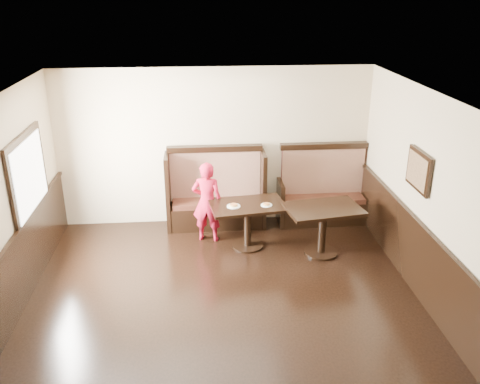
{
  "coord_description": "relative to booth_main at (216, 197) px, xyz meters",
  "views": [
    {
      "loc": [
        -0.29,
        -5.1,
        4.04
      ],
      "look_at": [
        0.35,
        2.35,
        1.0
      ],
      "focal_mm": 38.0,
      "sensor_mm": 36.0,
      "label": 1
    }
  ],
  "objects": [
    {
      "name": "table_neighbor",
      "position": [
        1.65,
        -1.24,
        0.08
      ],
      "size": [
        1.27,
        0.93,
        0.81
      ],
      "rotation": [
        0.0,
        0.0,
        0.16
      ],
      "color": "black",
      "rests_on": "ground"
    },
    {
      "name": "pizza_plate_right",
      "position": [
        0.78,
        -0.98,
        0.25
      ],
      "size": [
        0.19,
        0.19,
        0.03
      ],
      "color": "white",
      "rests_on": "table_main"
    },
    {
      "name": "child",
      "position": [
        -0.17,
        -0.6,
        0.17
      ],
      "size": [
        0.56,
        0.43,
        1.39
      ],
      "primitive_type": "imported",
      "rotation": [
        0.0,
        0.0,
        2.94
      ],
      "color": "#B3132E",
      "rests_on": "ground"
    },
    {
      "name": "ground",
      "position": [
        0.0,
        -3.3,
        -0.53
      ],
      "size": [
        7.0,
        7.0,
        0.0
      ],
      "primitive_type": "plane",
      "color": "black",
      "rests_on": "ground"
    },
    {
      "name": "booth_neighbor",
      "position": [
        1.95,
        -0.0,
        -0.05
      ],
      "size": [
        1.65,
        0.72,
        1.45
      ],
      "color": "black",
      "rests_on": "ground"
    },
    {
      "name": "booth_main",
      "position": [
        0.0,
        0.0,
        0.0
      ],
      "size": [
        1.75,
        0.72,
        1.45
      ],
      "color": "black",
      "rests_on": "ground"
    },
    {
      "name": "pizza_plate_left",
      "position": [
        0.25,
        -0.98,
        0.25
      ],
      "size": [
        0.22,
        0.22,
        0.04
      ],
      "color": "white",
      "rests_on": "table_main"
    },
    {
      "name": "table_main",
      "position": [
        0.48,
        -0.91,
        0.06
      ],
      "size": [
        1.29,
        0.91,
        0.77
      ],
      "rotation": [
        0.0,
        0.0,
        0.14
      ],
      "color": "black",
      "rests_on": "ground"
    },
    {
      "name": "room_shell",
      "position": [
        -0.3,
        -3.01,
        0.14
      ],
      "size": [
        7.0,
        7.0,
        7.0
      ],
      "color": "#C8B791",
      "rests_on": "ground"
    }
  ]
}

